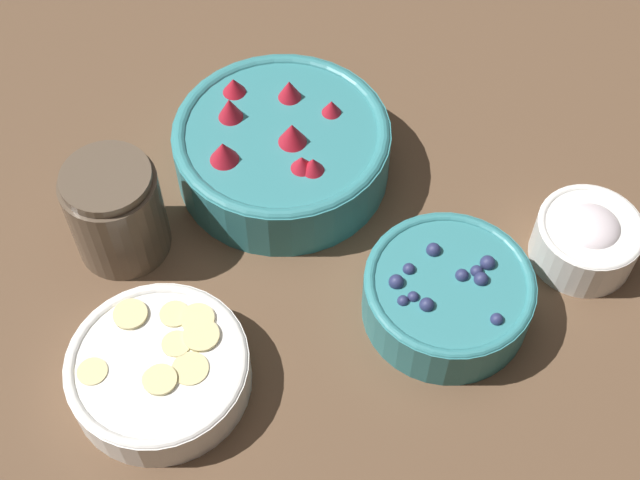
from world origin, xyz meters
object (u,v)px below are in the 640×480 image
Objects in this scene: bowl_blueberries at (448,293)px; bowl_cream at (587,237)px; bowl_bananas at (159,369)px; jar_chocolate at (117,213)px; bowl_strawberries at (282,146)px.

bowl_blueberries is 0.16m from bowl_cream.
bowl_bananas is 0.17m from jar_chocolate.
bowl_bananas is 1.59× the size of bowl_cream.
bowl_cream is 0.46m from jar_chocolate.
bowl_blueberries is 1.55× the size of bowl_cream.
jar_chocolate reaches higher than bowl_strawberries.
bowl_bananas is 1.51× the size of jar_chocolate.
bowl_bananas is (0.19, -0.20, -0.01)m from bowl_blueberries.
jar_chocolate is at bearing -76.37° from bowl_blueberries.
bowl_strawberries reaches higher than bowl_bananas.
jar_chocolate is at bearing -31.29° from bowl_strawberries.
bowl_strawberries is 2.18× the size of bowl_cream.
bowl_bananas is at bearing -46.35° from bowl_blueberries.
bowl_strawberries reaches higher than bowl_blueberries.
bowl_cream is (-0.04, 0.32, -0.01)m from bowl_strawberries.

